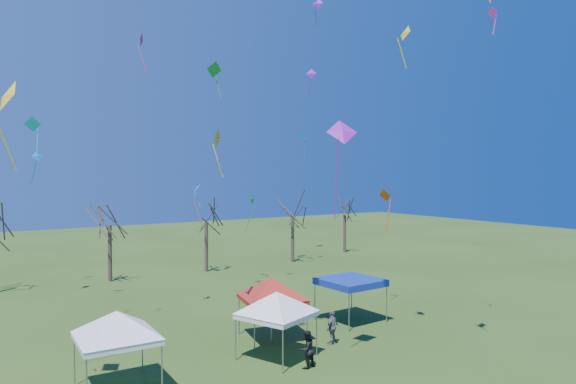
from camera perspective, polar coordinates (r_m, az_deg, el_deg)
name	(u,v)px	position (r m, az deg, el deg)	size (l,w,h in m)	color
ground	(300,371)	(24.33, 1.40, -19.22)	(140.00, 140.00, 0.00)	#2A4A17
tree_2	(109,205)	(44.43, -19.24, -1.36)	(3.71, 3.71, 8.18)	#3D2D21
tree_3	(206,204)	(46.82, -9.09, -1.36)	(3.59, 3.59, 7.91)	#3D2D21
tree_4	(293,202)	(51.24, 0.52, -1.07)	(3.58, 3.58, 7.89)	#3D2D21
tree_5	(345,202)	(57.86, 6.33, -1.06)	(3.39, 3.39, 7.46)	#3D2D21
tent_white_west	(117,316)	(22.47, -18.51, -12.96)	(4.28, 4.28, 3.77)	gray
tent_white_mid	(277,296)	(24.95, -1.27, -11.50)	(3.90, 3.90, 3.69)	gray
tent_red	(272,282)	(27.67, -1.79, -9.97)	(4.22, 4.22, 3.80)	gray
tent_blue	(350,282)	(31.36, 6.95, -9.91)	(3.42, 3.42, 2.55)	gray
person_grey	(332,327)	(27.52, 4.94, -14.72)	(1.04, 0.43, 1.78)	slate
person_dark	(307,349)	(24.34, 2.08, -17.07)	(0.83, 0.65, 1.70)	black
kite_9	(493,14)	(30.60, 21.81, 17.91)	(0.29, 0.59, 1.53)	#E23285
kite_11	(214,70)	(36.36, -8.22, 13.29)	(1.22, 0.74, 2.56)	green
kite_22	(252,201)	(41.71, -4.01, -0.97)	(1.06, 1.03, 3.03)	#1A9316
kite_27	(405,34)	(27.22, 12.84, 16.76)	(0.63, 0.92, 2.10)	yellow
kite_5	(342,132)	(23.07, 6.01, 6.60)	(1.67, 1.41, 4.54)	purple
kite_17	(385,196)	(34.66, 10.76, -0.44)	(0.63, 1.02, 2.95)	#E5520C
kite_13	(38,157)	(39.66, -26.06, 3.49)	(1.05, 0.91, 2.23)	blue
kite_14	(7,96)	(21.06, -28.80, 9.32)	(1.01, 1.36, 3.26)	yellow
kite_24	(141,41)	(31.68, -16.02, 15.87)	(0.61, 0.80, 2.16)	#DC316B
kite_12	(303,137)	(49.68, 1.72, 6.10)	(0.60, 1.07, 3.35)	blue
kite_19	(197,188)	(44.30, -10.06, 0.43)	(0.78, 0.91, 2.04)	#0EC8D3
kite_15	(317,4)	(38.11, 3.27, 20.11)	(0.67, 0.91, 1.86)	#5819B5
kite_18	(311,74)	(34.87, 2.59, 12.91)	(0.65, 0.59, 1.81)	purple
kite_1	(216,139)	(24.28, -7.96, 5.88)	(0.86, 0.93, 2.35)	gold
kite_2	(33,124)	(43.23, -26.50, 6.73)	(1.27, 0.81, 2.93)	#0DC5C1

